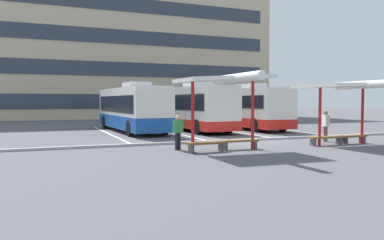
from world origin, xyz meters
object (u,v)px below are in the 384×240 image
coach_bus_0 (131,110)px  bench_3 (354,137)px  bench_0 (206,144)px  waiting_shelter_1 (347,86)px  waiting_passenger_1 (326,124)px  bench_2 (326,138)px  waiting_passenger_0 (178,130)px  bench_1 (240,142)px  coach_bus_2 (242,108)px  waiting_shelter_0 (226,81)px  coach_bus_1 (190,108)px

coach_bus_0 → bench_3: size_ratio=6.60×
bench_0 → coach_bus_0: bearing=92.0°
coach_bus_0 → waiting_shelter_1: coach_bus_0 is taller
bench_3 → waiting_passenger_1: waiting_passenger_1 is taller
bench_3 → waiting_passenger_1: (-0.66, 1.31, 0.63)m
bench_0 → bench_2: same height
coach_bus_0 → waiting_passenger_0: size_ratio=6.90×
coach_bus_0 → bench_1: bearing=-79.3°
coach_bus_0 → coach_bus_2: size_ratio=0.98×
waiting_shelter_0 → waiting_shelter_1: 6.55m
bench_1 → waiting_shelter_0: bearing=-156.2°
waiting_shelter_0 → waiting_shelter_1: (6.54, -0.14, -0.16)m
waiting_passenger_1 → bench_0: bearing=-169.3°
waiting_shelter_0 → waiting_shelter_1: bearing=-1.2°
waiting_shelter_0 → waiting_passenger_0: size_ratio=2.76×
coach_bus_2 → waiting_passenger_0: (-9.36, -10.75, -0.74)m
coach_bus_1 → waiting_shelter_0: (-3.09, -11.83, 1.40)m
bench_3 → waiting_shelter_0: bearing=-178.2°
coach_bus_0 → coach_bus_1: bearing=-4.6°
coach_bus_2 → waiting_passenger_1: 10.54m
bench_2 → waiting_shelter_0: bearing=-178.0°
coach_bus_1 → bench_1: size_ratio=6.08×
coach_bus_2 → bench_1: bearing=-119.9°
coach_bus_2 → waiting_shelter_0: size_ratio=2.56×
waiting_passenger_0 → bench_3: bearing=-6.5°
coach_bus_2 → coach_bus_1: bearing=-177.5°
waiting_passenger_0 → waiting_passenger_1: waiting_passenger_1 is taller
coach_bus_2 → waiting_shelter_1: 12.28m
coach_bus_1 → waiting_shelter_1: size_ratio=2.15×
bench_0 → coach_bus_2: bearing=54.6°
coach_bus_1 → waiting_passenger_1: size_ratio=6.52×
coach_bus_2 → bench_0: 14.72m
waiting_passenger_0 → bench_2: bearing=-8.3°
coach_bus_1 → bench_0: 12.47m
bench_1 → bench_3: bearing=-1.5°
waiting_passenger_0 → coach_bus_2: bearing=49.0°
coach_bus_1 → bench_3: coach_bus_1 is taller
waiting_passenger_0 → waiting_passenger_1: bearing=1.7°
coach_bus_1 → bench_3: bearing=-69.4°
coach_bus_0 → waiting_passenger_1: bearing=-52.7°
coach_bus_1 → coach_bus_2: (4.52, 0.20, -0.04)m
bench_1 → coach_bus_0: bearing=100.7°
bench_2 → waiting_passenger_1: bearing=49.8°
waiting_shelter_1 → waiting_shelter_0: bearing=178.8°
waiting_passenger_1 → waiting_shelter_1: bearing=-98.0°
coach_bus_0 → bench_3: coach_bus_0 is taller
coach_bus_2 → bench_1: coach_bus_2 is taller
coach_bus_1 → bench_1: coach_bus_1 is taller
coach_bus_0 → coach_bus_1: 4.43m
bench_1 → coach_bus_2: bearing=60.1°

